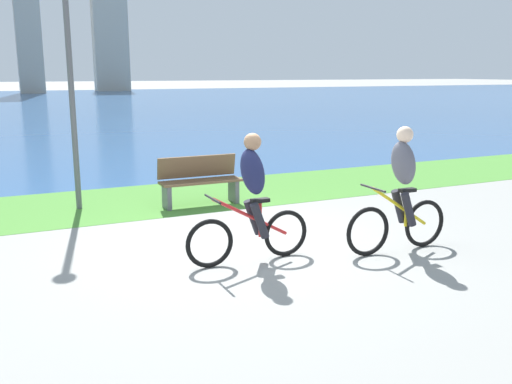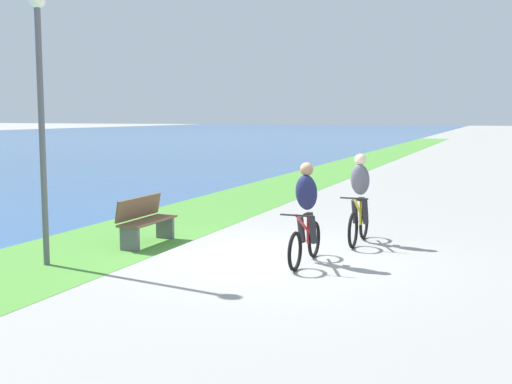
# 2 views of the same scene
# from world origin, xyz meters

# --- Properties ---
(ground_plane) EXTENTS (300.00, 300.00, 0.00)m
(ground_plane) POSITION_xyz_m (0.00, 0.00, 0.00)
(ground_plane) COLOR gray
(grass_strip_bayside) EXTENTS (120.00, 2.91, 0.01)m
(grass_strip_bayside) POSITION_xyz_m (0.00, 3.43, 0.00)
(grass_strip_bayside) COLOR #478433
(grass_strip_bayside) RESTS_ON ground
(cyclist_lead) EXTENTS (1.70, 0.52, 1.67)m
(cyclist_lead) POSITION_xyz_m (-0.12, -0.65, 0.83)
(cyclist_lead) COLOR black
(cyclist_lead) RESTS_ON ground
(cyclist_trailing) EXTENTS (1.63, 0.52, 1.71)m
(cyclist_trailing) POSITION_xyz_m (1.88, -1.11, 0.84)
(cyclist_trailing) COLOR black
(cyclist_trailing) RESTS_ON ground
(bench_near_path) EXTENTS (1.50, 0.47, 0.90)m
(bench_near_path) POSITION_xyz_m (0.33, 2.64, 0.45)
(bench_near_path) COLOR brown
(bench_near_path) RESTS_ON ground
(lamppost_tall) EXTENTS (0.28, 0.28, 4.37)m
(lamppost_tall) POSITION_xyz_m (-1.75, 3.27, 2.82)
(lamppost_tall) COLOR #595960
(lamppost_tall) RESTS_ON ground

